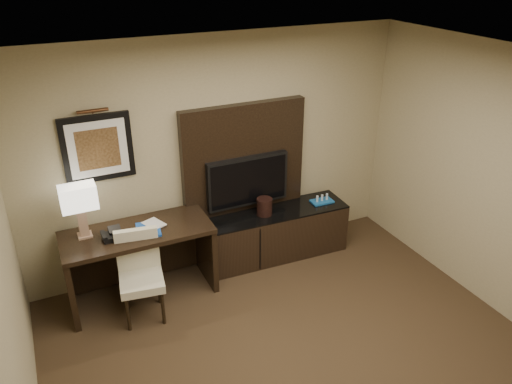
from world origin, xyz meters
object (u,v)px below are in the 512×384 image
desk_phone (112,234)px  minibar_tray (322,198)px  desk_chair (142,280)px  table_lamp (81,212)px  ice_bucket (264,207)px  desk (141,264)px  credenza (274,233)px  tv (248,181)px

desk_phone → minibar_tray: bearing=1.1°
desk_chair → table_lamp: size_ratio=1.60×
ice_bucket → minibar_tray: 0.79m
desk → ice_bucket: bearing=3.4°
desk_chair → minibar_tray: size_ratio=3.30×
credenza → desk_phone: desk_phone is taller
desk → ice_bucket: (1.52, 0.08, 0.31)m
credenza → table_lamp: table_lamp is taller
tv → minibar_tray: size_ratio=3.66×
desk_chair → table_lamp: table_lamp is taller
credenza → table_lamp: size_ratio=3.21×
desk_chair → table_lamp: bearing=141.1°
table_lamp → ice_bucket: (2.03, -0.04, -0.38)m
credenza → desk: bearing=-174.1°
tv → desk_phone: (-1.63, -0.29, -0.14)m
desk_chair → desk_phone: desk_phone is taller
tv → table_lamp: size_ratio=1.77×
table_lamp → desk_phone: bearing=-33.3°
credenza → desk_phone: bearing=-173.1°
tv → desk_chair: (-1.45, -0.60, -0.57)m
desk_phone → desk: bearing=9.6°
tv → desk_phone: 1.66m
minibar_tray → tv: bearing=168.8°
credenza → desk_chair: bearing=-162.8°
desk → minibar_tray: size_ratio=5.66×
desk_chair → table_lamp: 0.92m
minibar_tray → desk: bearing=-178.6°
desk → ice_bucket: size_ratio=7.49×
desk_chair → desk_phone: 0.56m
desk → table_lamp: bearing=167.4°
desk → desk_chair: size_ratio=1.71×
tv → table_lamp: bearing=-176.2°
tv → desk_phone: bearing=-170.0°
table_lamp → desk_chair: bearing=-47.7°
desk_chair → minibar_tray: desk_chair is taller
desk_phone → ice_bucket: size_ratio=0.97×
desk → desk_chair: 0.36m
desk_chair → credenza: bearing=23.5°
desk_chair → desk: bearing=87.2°
desk_chair → minibar_tray: bearing=18.6°
ice_bucket → minibar_tray: (0.79, -0.02, -0.05)m
tv → minibar_tray: tv is taller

